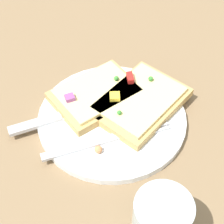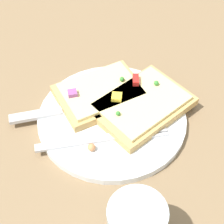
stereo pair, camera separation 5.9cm
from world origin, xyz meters
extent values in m
plane|color=#7F6647|center=(0.00, 0.00, 0.00)|extent=(4.00, 4.00, 0.00)
cylinder|color=white|center=(0.00, 0.00, 0.01)|extent=(0.24, 0.24, 0.01)
cube|color=silver|center=(0.01, 0.08, 0.01)|extent=(0.09, 0.11, 0.01)
cube|color=silver|center=(-0.05, 0.01, 0.01)|extent=(0.05, 0.06, 0.01)
cube|color=silver|center=(-0.08, -0.01, 0.01)|extent=(0.02, 0.02, 0.00)
cube|color=silver|center=(-0.08, -0.02, 0.01)|extent=(0.02, 0.02, 0.00)
cube|color=silver|center=(-0.07, -0.02, 0.01)|extent=(0.02, 0.02, 0.00)
cube|color=silver|center=(-0.07, -0.03, 0.01)|extent=(0.02, 0.02, 0.00)
cube|color=silver|center=(0.09, 0.08, 0.01)|extent=(0.06, 0.08, 0.01)
cube|color=silver|center=(0.03, -0.01, 0.01)|extent=(0.10, 0.12, 0.00)
cube|color=tan|center=(-0.03, -0.04, 0.02)|extent=(0.13, 0.17, 0.01)
cube|color=beige|center=(-0.03, -0.04, 0.03)|extent=(0.12, 0.15, 0.01)
cube|color=red|center=(0.01, -0.07, 0.04)|extent=(0.02, 0.02, 0.01)
sphere|color=#388433|center=(-0.02, 0.01, 0.04)|extent=(0.01, 0.01, 0.01)
sphere|color=#388433|center=(-0.02, -0.09, 0.04)|extent=(0.01, 0.01, 0.01)
cube|color=tan|center=(0.04, -0.02, 0.02)|extent=(0.15, 0.17, 0.01)
cube|color=beige|center=(0.04, -0.02, 0.03)|extent=(0.13, 0.15, 0.01)
cube|color=yellow|center=(0.01, -0.02, 0.04)|extent=(0.02, 0.02, 0.01)
sphere|color=#388433|center=(0.03, -0.06, 0.04)|extent=(0.01, 0.01, 0.01)
cube|color=#934C8E|center=(0.07, 0.02, 0.04)|extent=(0.02, 0.02, 0.01)
sphere|color=tan|center=(0.03, -0.09, 0.02)|extent=(0.01, 0.01, 0.01)
sphere|color=tan|center=(-0.01, -0.03, 0.02)|extent=(0.01, 0.01, 0.01)
sphere|color=tan|center=(-0.02, 0.07, 0.02)|extent=(0.01, 0.01, 0.01)
sphere|color=tan|center=(0.05, -0.02, 0.02)|extent=(0.01, 0.01, 0.01)
cylinder|color=silver|center=(-0.15, 0.14, 0.04)|extent=(0.07, 0.07, 0.09)
camera|label=1|loc=(-0.20, 0.34, 0.47)|focal=60.00mm
camera|label=2|loc=(-0.25, 0.30, 0.47)|focal=60.00mm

